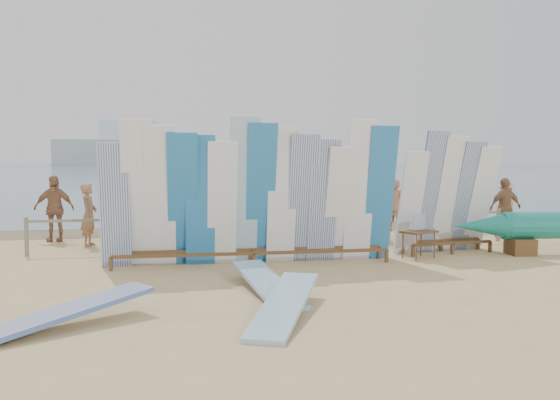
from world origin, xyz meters
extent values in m
plane|color=tan|center=(0.00, 0.00, 0.00)|extent=(160.00, 160.00, 0.00)
cube|color=slate|center=(0.00, 128.00, 0.00)|extent=(320.00, 240.00, 0.02)
cube|color=brown|center=(0.00, 7.20, 0.00)|extent=(40.00, 2.60, 0.01)
cube|color=#999EA3|center=(-12.00, 180.00, 4.02)|extent=(45.00, 8.00, 8.00)
cube|color=silver|center=(-12.00, 180.00, 11.02)|extent=(18.00, 6.00, 6.00)
cube|color=gray|center=(0.00, 3.00, 0.80)|extent=(12.00, 0.06, 0.06)
cube|color=gray|center=(-6.00, 3.00, 0.45)|extent=(0.08, 0.08, 0.90)
cube|color=gray|center=(-4.00, 3.00, 0.45)|extent=(0.08, 0.08, 0.90)
cube|color=gray|center=(-2.00, 3.00, 0.45)|extent=(0.08, 0.08, 0.90)
cube|color=gray|center=(0.00, 3.00, 0.45)|extent=(0.08, 0.08, 0.90)
cube|color=gray|center=(2.00, 3.00, 0.45)|extent=(0.08, 0.08, 0.90)
cube|color=gray|center=(4.00, 3.00, 0.45)|extent=(0.08, 0.08, 0.90)
cube|color=gray|center=(6.00, 3.00, 0.45)|extent=(0.08, 0.08, 0.90)
cube|color=brown|center=(-1.07, 0.63, 0.28)|extent=(5.77, 0.25, 0.07)
cube|color=brown|center=(-1.06, 1.12, 0.28)|extent=(5.77, 0.25, 0.07)
cube|color=silver|center=(-3.88, 0.96, 1.29)|extent=(0.63, 0.55, 2.57)
cube|color=white|center=(-3.42, 0.95, 1.52)|extent=(0.64, 0.90, 3.03)
cube|color=white|center=(-2.97, 0.94, 1.46)|extent=(0.64, 0.90, 2.91)
cube|color=#2471B5|center=(-2.52, 0.92, 1.38)|extent=(0.64, 0.98, 2.77)
cube|color=#2471B5|center=(-2.16, 0.91, 1.37)|extent=(0.63, 0.64, 2.73)
cube|color=white|center=(-1.70, 0.90, 1.30)|extent=(0.63, 0.68, 2.61)
cube|color=#80B2CD|center=(-1.25, 0.88, 1.55)|extent=(0.64, 0.82, 3.11)
cube|color=#2471B5|center=(-0.89, 0.87, 1.49)|extent=(0.64, 0.87, 2.98)
cube|color=white|center=(-0.44, 0.86, 1.45)|extent=(0.63, 0.63, 2.91)
cube|color=silver|center=(0.02, 0.84, 1.38)|extent=(0.63, 0.79, 2.76)
cube|color=silver|center=(0.47, 0.83, 1.33)|extent=(0.63, 0.72, 2.66)
cube|color=white|center=(0.83, 0.82, 1.25)|extent=(0.64, 0.85, 2.51)
cube|color=white|center=(1.28, 0.80, 1.54)|extent=(0.63, 0.68, 3.08)
cube|color=#2471B5|center=(1.74, 0.79, 1.47)|extent=(0.63, 0.74, 2.95)
cube|color=brown|center=(3.73, 1.25, 0.26)|extent=(2.10, 0.31, 0.06)
cube|color=brown|center=(3.68, 1.71, 0.26)|extent=(2.10, 0.31, 0.06)
cube|color=white|center=(2.73, 1.36, 1.21)|extent=(0.65, 0.69, 2.42)
cube|color=silver|center=(3.22, 1.42, 1.44)|extent=(0.67, 0.85, 2.89)
cube|color=white|center=(3.72, 1.48, 1.39)|extent=(0.67, 0.87, 2.77)
cube|color=silver|center=(4.21, 1.54, 1.33)|extent=(0.67, 0.89, 2.65)
cube|color=white|center=(4.62, 1.59, 1.27)|extent=(0.68, 0.90, 2.54)
cube|color=brown|center=(5.28, 0.91, 0.19)|extent=(0.62, 0.71, 0.38)
cone|color=#178373|center=(4.33, 1.05, 0.68)|extent=(1.35, 0.78, 0.60)
cube|color=brown|center=(2.73, 0.92, 0.60)|extent=(0.90, 0.80, 0.04)
cube|color=white|center=(2.73, 0.92, 0.82)|extent=(0.37, 0.19, 0.35)
cube|color=#80B2CD|center=(-1.24, -1.75, 0.00)|extent=(0.86, 2.74, 0.32)
cube|color=#80B2CD|center=(-1.26, -3.31, 0.00)|extent=(1.59, 2.69, 0.37)
cube|color=silver|center=(-4.33, -3.33, 0.00)|extent=(2.52, 2.01, 0.40)
cube|color=red|center=(1.39, 3.64, 0.31)|extent=(0.63, 0.59, 0.05)
cube|color=red|center=(1.34, 3.87, 0.59)|extent=(0.56, 0.27, 0.54)
cube|color=red|center=(0.04, 4.04, 0.32)|extent=(0.67, 0.63, 0.05)
cube|color=red|center=(-0.03, 4.28, 0.60)|extent=(0.58, 0.31, 0.55)
cube|color=red|center=(2.76, 4.12, 0.55)|extent=(0.55, 0.80, 0.55)
cube|color=red|center=(2.80, 4.42, 0.90)|extent=(0.47, 0.23, 0.34)
imported|color=#8C6042|center=(4.11, 5.63, 0.81)|extent=(0.67, 0.61, 1.62)
imported|color=tan|center=(0.40, 5.81, 0.89)|extent=(1.00, 1.22, 1.77)
imported|color=beige|center=(-2.80, 7.03, 0.93)|extent=(1.81, 1.14, 1.86)
imported|color=tan|center=(5.94, 5.48, 0.86)|extent=(1.18, 0.99, 1.72)
imported|color=beige|center=(-3.09, 4.71, 0.79)|extent=(0.85, 0.66, 1.57)
imported|color=beige|center=(5.75, 5.18, 0.76)|extent=(0.68, 0.82, 1.53)
imported|color=#8C6042|center=(-0.24, 5.51, 0.85)|extent=(1.08, 0.67, 1.71)
imported|color=tan|center=(2.83, 3.69, 0.90)|extent=(0.92, 0.92, 1.80)
imported|color=tan|center=(7.97, 5.78, 0.76)|extent=(1.05, 0.86, 1.53)
imported|color=#8C6042|center=(-4.76, 4.34, 0.81)|extent=(0.42, 0.63, 1.62)
imported|color=#8C6042|center=(6.59, 3.62, 0.85)|extent=(1.04, 0.52, 1.71)
imported|color=#8C6042|center=(-5.79, 5.45, 0.90)|extent=(1.10, 0.58, 1.79)
imported|color=beige|center=(0.22, 7.29, 0.78)|extent=(1.23, 1.45, 1.56)
camera|label=1|loc=(-2.99, -11.42, 2.25)|focal=38.00mm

